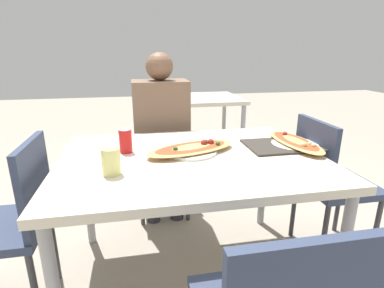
{
  "coord_description": "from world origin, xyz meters",
  "views": [
    {
      "loc": [
        -0.27,
        -1.4,
        1.24
      ],
      "look_at": [
        0.0,
        0.02,
        0.78
      ],
      "focal_mm": 28.0,
      "sensor_mm": 36.0,
      "label": 1
    }
  ],
  "objects_px": {
    "pizza_main": "(192,149)",
    "chair_far_seated": "(161,149)",
    "dining_table": "(192,168)",
    "chair_side_left": "(13,218)",
    "drink_glass": "(111,161)",
    "soda_can": "(126,141)",
    "person_seated": "(161,125)",
    "pizza_second": "(295,142)",
    "chair_side_right": "(329,179)"
  },
  "relations": [
    {
      "from": "chair_side_right",
      "to": "person_seated",
      "type": "height_order",
      "value": "person_seated"
    },
    {
      "from": "pizza_main",
      "to": "drink_glass",
      "type": "bearing_deg",
      "value": -151.53
    },
    {
      "from": "pizza_second",
      "to": "chair_far_seated",
      "type": "bearing_deg",
      "value": 132.79
    },
    {
      "from": "chair_side_left",
      "to": "drink_glass",
      "type": "bearing_deg",
      "value": -101.47
    },
    {
      "from": "chair_side_right",
      "to": "person_seated",
      "type": "xyz_separation_m",
      "value": [
        -0.94,
        0.63,
        0.22
      ]
    },
    {
      "from": "dining_table",
      "to": "chair_far_seated",
      "type": "height_order",
      "value": "chair_far_seated"
    },
    {
      "from": "chair_side_right",
      "to": "drink_glass",
      "type": "distance_m",
      "value": 1.29
    },
    {
      "from": "chair_side_left",
      "to": "soda_can",
      "type": "height_order",
      "value": "chair_side_left"
    },
    {
      "from": "pizza_main",
      "to": "chair_far_seated",
      "type": "bearing_deg",
      "value": 97.72
    },
    {
      "from": "dining_table",
      "to": "chair_side_left",
      "type": "relative_size",
      "value": 1.53
    },
    {
      "from": "drink_glass",
      "to": "pizza_second",
      "type": "relative_size",
      "value": 0.25
    },
    {
      "from": "chair_far_seated",
      "to": "person_seated",
      "type": "xyz_separation_m",
      "value": [
        0.0,
        -0.11,
        0.22
      ]
    },
    {
      "from": "person_seated",
      "to": "pizza_second",
      "type": "relative_size",
      "value": 2.54
    },
    {
      "from": "pizza_main",
      "to": "drink_glass",
      "type": "height_order",
      "value": "drink_glass"
    },
    {
      "from": "person_seated",
      "to": "drink_glass",
      "type": "bearing_deg",
      "value": 71.02
    },
    {
      "from": "chair_far_seated",
      "to": "pizza_second",
      "type": "xyz_separation_m",
      "value": [
        0.69,
        -0.75,
        0.24
      ]
    },
    {
      "from": "pizza_main",
      "to": "soda_can",
      "type": "relative_size",
      "value": 4.31
    },
    {
      "from": "dining_table",
      "to": "person_seated",
      "type": "xyz_separation_m",
      "value": [
        -0.09,
        0.7,
        0.06
      ]
    },
    {
      "from": "chair_side_right",
      "to": "dining_table",
      "type": "bearing_deg",
      "value": -85.63
    },
    {
      "from": "dining_table",
      "to": "pizza_main",
      "type": "height_order",
      "value": "pizza_main"
    },
    {
      "from": "drink_glass",
      "to": "pizza_second",
      "type": "distance_m",
      "value": 1.01
    },
    {
      "from": "pizza_main",
      "to": "drink_glass",
      "type": "xyz_separation_m",
      "value": [
        -0.4,
        -0.21,
        0.04
      ]
    },
    {
      "from": "pizza_main",
      "to": "pizza_second",
      "type": "height_order",
      "value": "pizza_main"
    },
    {
      "from": "person_seated",
      "to": "pizza_second",
      "type": "bearing_deg",
      "value": 137.33
    },
    {
      "from": "chair_side_right",
      "to": "pizza_main",
      "type": "relative_size",
      "value": 1.6
    },
    {
      "from": "chair_side_left",
      "to": "drink_glass",
      "type": "distance_m",
      "value": 0.56
    },
    {
      "from": "person_seated",
      "to": "soda_can",
      "type": "xyz_separation_m",
      "value": [
        -0.24,
        -0.57,
        0.06
      ]
    },
    {
      "from": "dining_table",
      "to": "soda_can",
      "type": "distance_m",
      "value": 0.37
    },
    {
      "from": "chair_side_left",
      "to": "pizza_main",
      "type": "height_order",
      "value": "chair_side_left"
    },
    {
      "from": "soda_can",
      "to": "person_seated",
      "type": "bearing_deg",
      "value": 67.4
    },
    {
      "from": "chair_far_seated",
      "to": "drink_glass",
      "type": "relative_size",
      "value": 7.27
    },
    {
      "from": "drink_glass",
      "to": "chair_side_right",
      "type": "bearing_deg",
      "value": 10.14
    },
    {
      "from": "dining_table",
      "to": "pizza_second",
      "type": "height_order",
      "value": "pizza_second"
    },
    {
      "from": "soda_can",
      "to": "drink_glass",
      "type": "bearing_deg",
      "value": -101.21
    },
    {
      "from": "chair_side_right",
      "to": "chair_far_seated",
      "type": "bearing_deg",
      "value": -128.3
    },
    {
      "from": "chair_side_left",
      "to": "drink_glass",
      "type": "height_order",
      "value": "chair_side_left"
    },
    {
      "from": "chair_far_seated",
      "to": "chair_side_right",
      "type": "distance_m",
      "value": 1.2
    },
    {
      "from": "person_seated",
      "to": "pizza_main",
      "type": "xyz_separation_m",
      "value": [
        0.1,
        -0.64,
        0.02
      ]
    },
    {
      "from": "chair_side_left",
      "to": "chair_side_right",
      "type": "bearing_deg",
      "value": -85.77
    },
    {
      "from": "person_seated",
      "to": "dining_table",
      "type": "bearing_deg",
      "value": 97.32
    },
    {
      "from": "dining_table",
      "to": "soda_can",
      "type": "bearing_deg",
      "value": 158.72
    },
    {
      "from": "pizza_second",
      "to": "dining_table",
      "type": "bearing_deg",
      "value": -174.17
    },
    {
      "from": "dining_table",
      "to": "drink_glass",
      "type": "relative_size",
      "value": 11.11
    },
    {
      "from": "chair_side_left",
      "to": "drink_glass",
      "type": "relative_size",
      "value": 7.27
    },
    {
      "from": "soda_can",
      "to": "drink_glass",
      "type": "relative_size",
      "value": 1.05
    },
    {
      "from": "chair_side_left",
      "to": "soda_can",
      "type": "relative_size",
      "value": 6.9
    },
    {
      "from": "pizza_main",
      "to": "chair_side_left",
      "type": "bearing_deg",
      "value": -172.11
    },
    {
      "from": "chair_side_left",
      "to": "pizza_second",
      "type": "bearing_deg",
      "value": -85.19
    },
    {
      "from": "chair_far_seated",
      "to": "chair_side_left",
      "type": "distance_m",
      "value": 1.16
    },
    {
      "from": "chair_far_seated",
      "to": "soda_can",
      "type": "height_order",
      "value": "chair_far_seated"
    }
  ]
}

